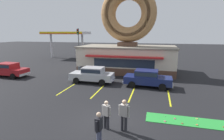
% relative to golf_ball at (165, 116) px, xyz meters
% --- Properties ---
extents(ground_plane, '(160.00, 160.00, 0.00)m').
position_rel_golf_ball_xyz_m(ground_plane, '(-3.13, -1.53, -0.05)').
color(ground_plane, black).
extents(donut_shop_building, '(12.30, 6.75, 10.96)m').
position_rel_golf_ball_xyz_m(donut_shop_building, '(-4.45, 12.42, 3.69)').
color(donut_shop_building, brown).
rests_on(donut_shop_building, ground).
extents(putting_mat, '(4.64, 1.22, 0.03)m').
position_rel_golf_ball_xyz_m(putting_mat, '(1.20, -0.28, -0.04)').
color(putting_mat, green).
rests_on(putting_mat, ground).
extents(mini_donut_near_left, '(0.13, 0.13, 0.04)m').
position_rel_golf_ball_xyz_m(mini_donut_near_left, '(-0.03, -0.66, -0.00)').
color(mini_donut_near_left, '#D8667F').
rests_on(mini_donut_near_left, putting_mat).
extents(mini_donut_near_right, '(0.13, 0.13, 0.04)m').
position_rel_golf_ball_xyz_m(mini_donut_near_right, '(0.90, -0.67, -0.00)').
color(mini_donut_near_right, brown).
rests_on(mini_donut_near_right, putting_mat).
extents(mini_donut_mid_left, '(0.13, 0.13, 0.04)m').
position_rel_golf_ball_xyz_m(mini_donut_mid_left, '(1.82, 0.13, -0.00)').
color(mini_donut_mid_left, '#E5C666').
rests_on(mini_donut_mid_left, putting_mat).
extents(mini_donut_mid_centre, '(0.13, 0.13, 0.04)m').
position_rel_golf_ball_xyz_m(mini_donut_mid_centre, '(1.68, -0.63, -0.00)').
color(mini_donut_mid_centre, '#D17F47').
rests_on(mini_donut_mid_centre, putting_mat).
extents(mini_donut_mid_right, '(0.13, 0.13, 0.04)m').
position_rel_golf_ball_xyz_m(mini_donut_mid_right, '(0.55, -0.16, -0.00)').
color(mini_donut_mid_right, '#D8667F').
rests_on(mini_donut_mid_right, putting_mat).
extents(mini_donut_far_left, '(0.13, 0.13, 0.04)m').
position_rel_golf_ball_xyz_m(mini_donut_far_left, '(3.05, -0.52, -0.00)').
color(mini_donut_far_left, brown).
rests_on(mini_donut_far_left, putting_mat).
extents(golf_ball, '(0.04, 0.04, 0.04)m').
position_rel_golf_ball_xyz_m(golf_ball, '(0.00, 0.00, 0.00)').
color(golf_ball, white).
rests_on(golf_ball, putting_mat).
extents(car_silver, '(4.57, 1.99, 1.60)m').
position_rel_golf_ball_xyz_m(car_silver, '(-7.03, 6.11, 0.82)').
color(car_silver, '#B2B5BA').
rests_on(car_silver, ground).
extents(car_navy, '(4.62, 2.11, 1.60)m').
position_rel_golf_ball_xyz_m(car_navy, '(-1.44, 6.06, 0.82)').
color(car_navy, navy).
rests_on(car_navy, ground).
extents(car_red, '(4.58, 2.03, 1.60)m').
position_rel_golf_ball_xyz_m(car_red, '(-17.48, 6.03, 0.82)').
color(car_red, maroon).
rests_on(car_red, ground).
extents(pedestrian_blue_sweater_man, '(0.55, 0.38, 1.59)m').
position_rel_golf_ball_xyz_m(pedestrian_blue_sweater_man, '(-3.10, -2.19, 0.83)').
color(pedestrian_blue_sweater_man, '#232328').
rests_on(pedestrian_blue_sweater_man, ground).
extents(pedestrian_hooded_kid, '(0.59, 0.30, 1.73)m').
position_rel_golf_ball_xyz_m(pedestrian_hooded_kid, '(-2.16, -2.18, 0.91)').
color(pedestrian_hooded_kid, '#232328').
rests_on(pedestrian_hooded_kid, ground).
extents(pedestrian_leather_jacket_man, '(0.27, 0.59, 1.66)m').
position_rel_golf_ball_xyz_m(pedestrian_leather_jacket_man, '(-3.01, -3.69, 0.87)').
color(pedestrian_leather_jacket_man, '#474C66').
rests_on(pedestrian_leather_jacket_man, ground).
extents(trash_bin, '(0.57, 0.57, 0.97)m').
position_rel_golf_ball_xyz_m(trash_bin, '(-9.83, 9.20, 0.45)').
color(trash_bin, '#51565B').
rests_on(trash_bin, ground).
extents(traffic_light_pole, '(0.28, 0.47, 5.80)m').
position_rel_golf_ball_xyz_m(traffic_light_pole, '(-13.62, 17.09, 3.66)').
color(traffic_light_pole, '#595B60').
rests_on(traffic_light_pole, ground).
extents(gas_station_canopy, '(9.00, 4.46, 5.30)m').
position_rel_golf_ball_xyz_m(gas_station_canopy, '(-18.56, 21.94, 4.81)').
color(gas_station_canopy, silver).
rests_on(gas_station_canopy, ground).
extents(parking_stripe_far_left, '(0.12, 3.60, 0.01)m').
position_rel_golf_ball_xyz_m(parking_stripe_far_left, '(-8.54, 3.47, -0.05)').
color(parking_stripe_far_left, yellow).
rests_on(parking_stripe_far_left, ground).
extents(parking_stripe_left, '(0.12, 3.60, 0.01)m').
position_rel_golf_ball_xyz_m(parking_stripe_left, '(-5.54, 3.47, -0.05)').
color(parking_stripe_left, yellow).
rests_on(parking_stripe_left, ground).
extents(parking_stripe_mid_left, '(0.12, 3.60, 0.01)m').
position_rel_golf_ball_xyz_m(parking_stripe_mid_left, '(-2.54, 3.47, -0.05)').
color(parking_stripe_mid_left, yellow).
rests_on(parking_stripe_mid_left, ground).
extents(parking_stripe_centre, '(0.12, 3.60, 0.01)m').
position_rel_golf_ball_xyz_m(parking_stripe_centre, '(0.46, 3.47, -0.05)').
color(parking_stripe_centre, yellow).
rests_on(parking_stripe_centre, ground).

